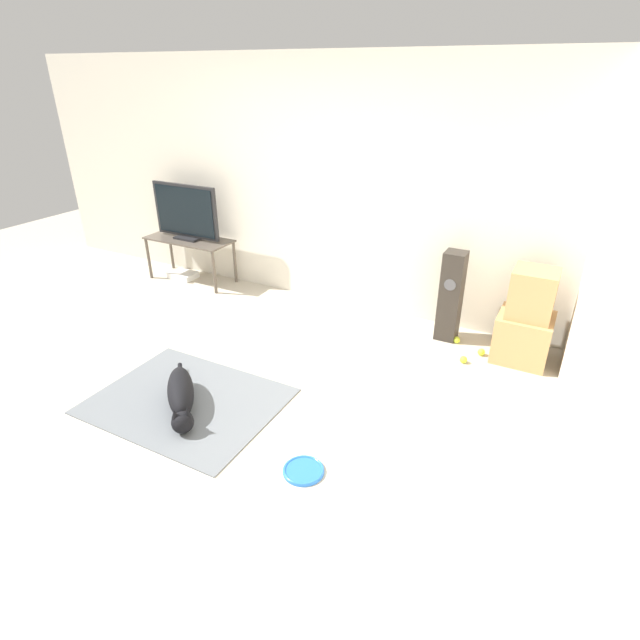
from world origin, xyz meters
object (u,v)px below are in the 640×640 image
object	(u,v)px
cardboard_box_upper	(533,294)
tv_stand	(189,244)
frisbee	(304,470)
tennis_ball_by_boxes	(463,360)
tennis_ball_near_speaker	(457,340)
dog	(181,395)
tennis_ball_loose_on_carpet	(481,352)
tv	(186,213)
floor_speaker	(451,296)
cardboard_box_lower	(523,337)
game_console	(183,275)

from	to	relation	value
cardboard_box_upper	tv_stand	xyz separation A→B (m)	(-3.93, 0.08, -0.18)
frisbee	tennis_ball_by_boxes	world-z (taller)	tennis_ball_by_boxes
frisbee	tennis_ball_near_speaker	bearing A→B (deg)	78.41
dog	tennis_ball_loose_on_carpet	bearing A→B (deg)	45.34
cardboard_box_upper	tv_stand	distance (m)	3.93
tv	tennis_ball_near_speaker	world-z (taller)	tv
tv	tennis_ball_by_boxes	distance (m)	3.61
tv_stand	tennis_ball_near_speaker	bearing A→B (deg)	-1.19
tv	floor_speaker	bearing A→B (deg)	-0.16
cardboard_box_upper	tv_stand	world-z (taller)	cardboard_box_upper
cardboard_box_upper	tennis_ball_near_speaker	bearing A→B (deg)	178.62
cardboard_box_lower	cardboard_box_upper	distance (m)	0.43
dog	tv_stand	world-z (taller)	tv_stand
frisbee	tennis_ball_loose_on_carpet	world-z (taller)	tennis_ball_loose_on_carpet
tv_stand	tennis_ball_near_speaker	xyz separation A→B (m)	(3.34, -0.07, -0.44)
game_console	tv_stand	bearing A→B (deg)	3.70
floor_speaker	frisbee	bearing A→B (deg)	-98.28
dog	game_console	xyz separation A→B (m)	(-1.87, 2.10, -0.09)
tennis_ball_near_speaker	tv	bearing A→B (deg)	178.76
tv	tv_stand	bearing A→B (deg)	-90.00
tennis_ball_by_boxes	dog	bearing A→B (deg)	-136.22
game_console	cardboard_box_lower	bearing A→B (deg)	-0.98
cardboard_box_lower	tennis_ball_near_speaker	world-z (taller)	cardboard_box_lower
tennis_ball_loose_on_carpet	game_console	xyz separation A→B (m)	(-3.76, 0.19, 0.00)
frisbee	tv_stand	world-z (taller)	tv_stand
tv	game_console	distance (m)	0.84
tennis_ball_by_boxes	tennis_ball_near_speaker	world-z (taller)	same
cardboard_box_lower	tennis_ball_near_speaker	distance (m)	0.61
dog	tv_stand	size ratio (longest dim) A/B	0.67
tennis_ball_by_boxes	cardboard_box_upper	bearing A→B (deg)	36.49
tv	tennis_ball_loose_on_carpet	xyz separation A→B (m)	(3.60, -0.20, -0.82)
cardboard_box_upper	game_console	distance (m)	4.13
frisbee	game_console	bearing A→B (deg)	143.39
tv	tennis_ball_near_speaker	xyz separation A→B (m)	(3.34, -0.07, -0.82)
cardboard_box_upper	frisbee	bearing A→B (deg)	-115.33
tv	tennis_ball_by_boxes	bearing A→B (deg)	-6.70
dog	tennis_ball_near_speaker	world-z (taller)	dog
cardboard_box_lower	tv	bearing A→B (deg)	178.79
cardboard_box_upper	tv_stand	size ratio (longest dim) A/B	0.40
dog	cardboard_box_upper	size ratio (longest dim) A/B	1.68
cardboard_box_upper	tv_stand	bearing A→B (deg)	178.78
tennis_ball_by_boxes	tennis_ball_near_speaker	size ratio (longest dim) A/B	1.00
cardboard_box_upper	tennis_ball_loose_on_carpet	bearing A→B (deg)	-160.87
dog	cardboard_box_upper	xyz separation A→B (m)	(2.22, 2.03, 0.52)
tennis_ball_near_speaker	tennis_ball_loose_on_carpet	distance (m)	0.29
floor_speaker	dog	bearing A→B (deg)	-125.65
cardboard_box_lower	floor_speaker	world-z (taller)	floor_speaker
cardboard_box_upper	floor_speaker	size ratio (longest dim) A/B	0.49
cardboard_box_upper	game_console	size ratio (longest dim) A/B	1.30
tv_stand	cardboard_box_upper	bearing A→B (deg)	-1.22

